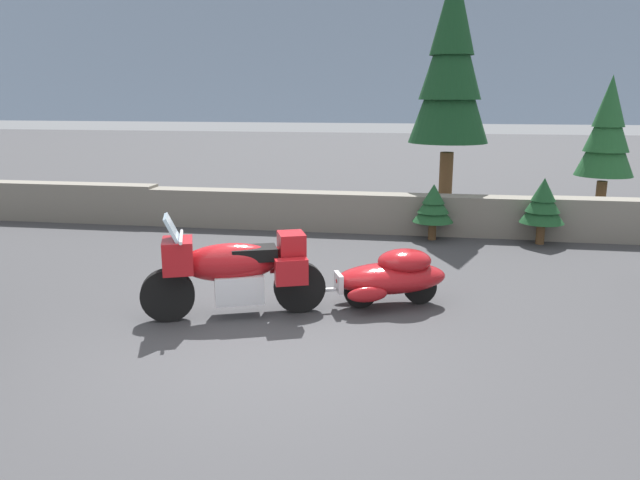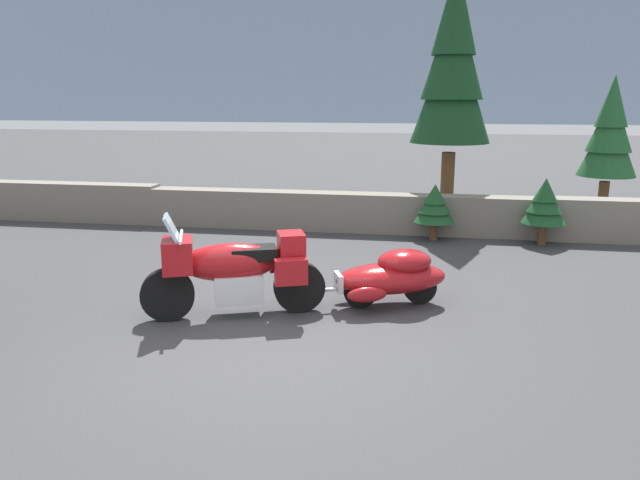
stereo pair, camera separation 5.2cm
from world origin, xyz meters
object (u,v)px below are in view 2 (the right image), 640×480
(car_shaped_trailer, at_px, (392,276))
(pine_tree_tall, at_px, (453,64))
(touring_motorcycle, at_px, (233,269))
(pine_tree_secondary, at_px, (610,132))

(car_shaped_trailer, height_order, pine_tree_tall, pine_tree_tall)
(touring_motorcycle, bearing_deg, pine_tree_tall, 66.30)
(touring_motorcycle, bearing_deg, car_shaped_trailer, 21.00)
(touring_motorcycle, bearing_deg, pine_tree_secondary, 48.83)
(car_shaped_trailer, bearing_deg, touring_motorcycle, -159.00)
(touring_motorcycle, height_order, pine_tree_secondary, pine_tree_secondary)
(pine_tree_tall, height_order, pine_tree_secondary, pine_tree_tall)
(car_shaped_trailer, bearing_deg, pine_tree_tall, 81.39)
(car_shaped_trailer, distance_m, pine_tree_tall, 6.37)
(touring_motorcycle, distance_m, car_shaped_trailer, 2.08)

